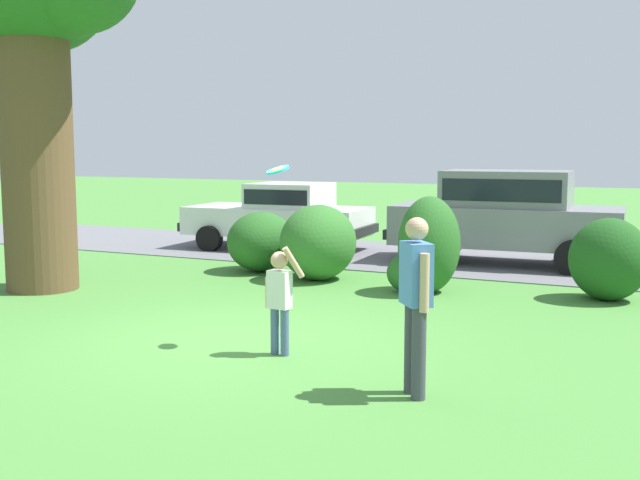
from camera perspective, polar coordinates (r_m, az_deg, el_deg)
ground_plane at (r=9.77m, az=-6.53°, el=-7.34°), size 80.00×80.00×0.00m
driveway_strip at (r=16.77m, az=7.74°, el=-1.33°), size 28.00×4.40×0.02m
shrub_near_tree at (r=14.89m, az=-4.27°, el=-0.28°), size 1.29×1.41×1.15m
shrub_centre_left at (r=13.89m, az=-0.12°, el=-0.34°), size 1.35×1.54×1.36m
shrub_centre at (r=12.79m, az=7.85°, el=-0.66°), size 1.16×1.19×1.60m
shrub_centre_right at (r=12.88m, az=20.53°, el=-1.54°), size 1.22×1.14×1.30m
parked_sedan at (r=17.98m, az=-2.86°, el=1.97°), size 4.50×2.29×1.56m
parked_suv at (r=16.08m, az=13.64°, el=2.02°), size 4.78×2.26×1.92m
child_thrower at (r=8.88m, az=-3.00°, el=-4.01°), size 0.46×0.25×1.29m
frisbee at (r=9.12m, az=-3.15°, el=5.21°), size 0.29×0.28×0.15m
adult_onlooker at (r=7.41m, az=7.11°, el=-4.16°), size 0.40×0.43×1.74m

